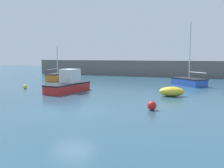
# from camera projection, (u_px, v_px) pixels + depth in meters

# --- Properties ---
(ground_plane) EXTENTS (120.00, 120.00, 0.20)m
(ground_plane) POSITION_uv_depth(u_px,v_px,m) (74.00, 114.00, 15.34)
(ground_plane) COLOR #284C60
(harbor_breakwater) EXTENTS (45.15, 3.76, 2.68)m
(harbor_breakwater) POSITION_uv_depth(u_px,v_px,m) (158.00, 68.00, 42.92)
(harbor_breakwater) COLOR #66605B
(harbor_breakwater) RESTS_ON ground_plane
(sailboat_tall_mast) EXTENTS (4.32, 4.26, 7.36)m
(sailboat_tall_mast) POSITION_uv_depth(u_px,v_px,m) (189.00, 81.00, 29.10)
(sailboat_tall_mast) COLOR #2D56B7
(sailboat_tall_mast) RESTS_ON ground_plane
(motorboat_with_cabin) EXTENTS (2.52, 5.28, 2.19)m
(motorboat_with_cabin) POSITION_uv_depth(u_px,v_px,m) (68.00, 84.00, 24.04)
(motorboat_with_cabin) COLOR red
(motorboat_with_cabin) RESTS_ON ground_plane
(fishing_dinghy_green) EXTENTS (2.36, 1.70, 0.82)m
(fishing_dinghy_green) POSITION_uv_depth(u_px,v_px,m) (172.00, 91.00, 21.47)
(fishing_dinghy_green) COLOR yellow
(fishing_dinghy_green) RESTS_ON ground_plane
(sailboat_twin_hulled) EXTENTS (1.86, 4.78, 4.74)m
(sailboat_twin_hulled) POSITION_uv_depth(u_px,v_px,m) (58.00, 77.00, 35.07)
(sailboat_twin_hulled) COLOR orange
(sailboat_twin_hulled) RESTS_ON ground_plane
(mooring_buoy_yellow) EXTENTS (0.41, 0.41, 0.41)m
(mooring_buoy_yellow) POSITION_uv_depth(u_px,v_px,m) (25.00, 87.00, 26.48)
(mooring_buoy_yellow) COLOR yellow
(mooring_buoy_yellow) RESTS_ON ground_plane
(mooring_buoy_red) EXTENTS (0.59, 0.59, 0.59)m
(mooring_buoy_red) POSITION_uv_depth(u_px,v_px,m) (152.00, 106.00, 15.99)
(mooring_buoy_red) COLOR red
(mooring_buoy_red) RESTS_ON ground_plane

